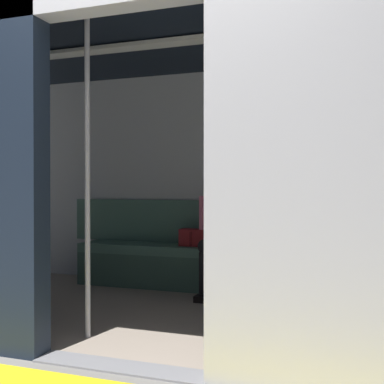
# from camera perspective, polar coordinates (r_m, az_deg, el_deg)

# --- Properties ---
(ground_plane) EXTENTS (60.00, 60.00, 0.00)m
(ground_plane) POSITION_cam_1_polar(r_m,az_deg,el_deg) (2.89, -8.56, -20.05)
(ground_plane) COLOR gray
(train_car) EXTENTS (6.40, 2.57, 2.34)m
(train_car) POSITION_cam_1_polar(r_m,az_deg,el_deg) (3.80, -1.65, 8.31)
(train_car) COLOR silver
(train_car) RESTS_ON ground_plane
(bench_seat) EXTENTS (2.99, 0.44, 0.43)m
(bench_seat) POSITION_cam_1_polar(r_m,az_deg,el_deg) (4.68, 3.34, -7.86)
(bench_seat) COLOR #4C7566
(bench_seat) RESTS_ON ground_plane
(person_seated) EXTENTS (0.55, 0.68, 1.16)m
(person_seated) POSITION_cam_1_polar(r_m,az_deg,el_deg) (4.58, 3.90, -3.97)
(person_seated) COLOR pink
(person_seated) RESTS_ON ground_plane
(handbag) EXTENTS (0.26, 0.15, 0.17)m
(handbag) POSITION_cam_1_polar(r_m,az_deg,el_deg) (4.77, 0.13, -5.46)
(handbag) COLOR maroon
(handbag) RESTS_ON bench_seat
(book) EXTENTS (0.20, 0.25, 0.03)m
(book) POSITION_cam_1_polar(r_m,az_deg,el_deg) (4.63, 9.47, -6.54)
(book) COLOR gold
(book) RESTS_ON bench_seat
(grab_pole_door) EXTENTS (0.04, 0.04, 2.20)m
(grab_pole_door) POSITION_cam_1_polar(r_m,az_deg,el_deg) (3.29, -12.39, 1.97)
(grab_pole_door) COLOR silver
(grab_pole_door) RESTS_ON ground_plane
(grab_pole_far) EXTENTS (0.04, 0.04, 2.20)m
(grab_pole_far) POSITION_cam_1_polar(r_m,az_deg,el_deg) (3.03, 3.81, 2.10)
(grab_pole_far) COLOR silver
(grab_pole_far) RESTS_ON ground_plane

